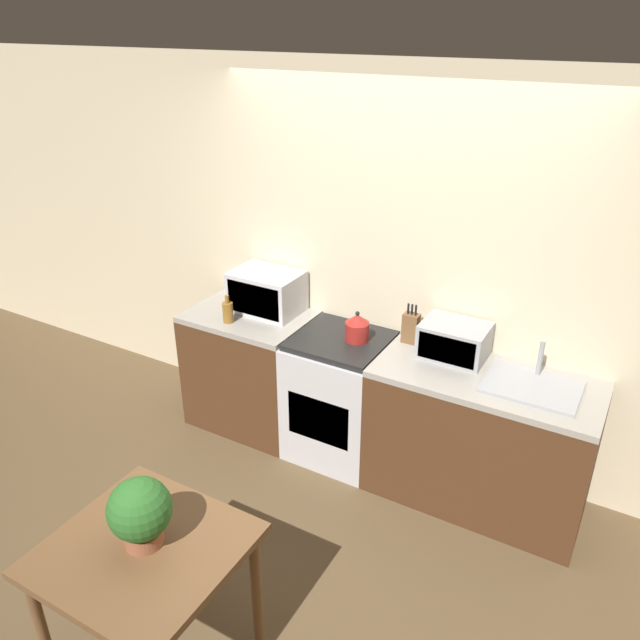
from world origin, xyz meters
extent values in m
plane|color=brown|center=(0.00, 0.00, 0.00)|extent=(16.00, 16.00, 0.00)
cube|color=beige|center=(0.00, 1.20, 1.30)|extent=(10.00, 0.06, 2.60)
cube|color=#4C2D19|center=(-0.98, 0.86, 0.43)|extent=(0.86, 0.62, 0.86)
cube|color=#9E998E|center=(-0.98, 0.86, 0.88)|extent=(0.86, 0.62, 0.04)
cube|color=#4C2D19|center=(0.74, 0.86, 0.43)|extent=(1.33, 0.62, 0.86)
cube|color=#9E998E|center=(0.74, 0.86, 0.88)|extent=(1.33, 0.62, 0.04)
cube|color=silver|center=(-0.23, 0.86, 0.43)|extent=(0.62, 0.62, 0.86)
cube|color=black|center=(-0.23, 0.86, 0.88)|extent=(0.60, 0.57, 0.04)
cube|color=black|center=(-0.23, 0.55, 0.43)|extent=(0.45, 0.02, 0.32)
cylinder|color=maroon|center=(-0.13, 0.89, 0.96)|extent=(0.16, 0.16, 0.12)
cone|color=maroon|center=(-0.13, 0.89, 1.05)|extent=(0.15, 0.15, 0.06)
sphere|color=black|center=(-0.13, 0.89, 1.09)|extent=(0.03, 0.03, 0.03)
cube|color=silver|center=(-0.89, 0.97, 1.05)|extent=(0.48, 0.35, 0.29)
cube|color=black|center=(-0.89, 0.80, 1.05)|extent=(0.42, 0.01, 0.23)
cylinder|color=olive|center=(-1.02, 0.68, 0.97)|extent=(0.07, 0.07, 0.14)
cylinder|color=olive|center=(-1.02, 0.68, 1.07)|extent=(0.03, 0.03, 0.06)
cube|color=brown|center=(0.18, 1.03, 1.00)|extent=(0.10, 0.07, 0.20)
cylinder|color=black|center=(0.16, 1.03, 1.13)|extent=(0.01, 0.01, 0.07)
cylinder|color=black|center=(0.18, 1.03, 1.13)|extent=(0.01, 0.01, 0.07)
cylinder|color=black|center=(0.21, 1.03, 1.13)|extent=(0.01, 0.01, 0.07)
cube|color=#999BA0|center=(0.48, 1.00, 1.01)|extent=(0.40, 0.30, 0.22)
cube|color=black|center=(0.48, 0.85, 1.01)|extent=(0.35, 0.01, 0.17)
cube|color=#999BA0|center=(1.00, 0.86, 0.91)|extent=(0.53, 0.39, 0.02)
cylinder|color=#999BA0|center=(1.00, 0.99, 1.03)|extent=(0.03, 0.03, 0.22)
cube|color=brown|center=(-0.18, -1.04, 0.76)|extent=(0.80, 0.77, 0.04)
cylinder|color=brown|center=(-0.52, -1.36, 0.37)|extent=(0.05, 0.05, 0.74)
cylinder|color=brown|center=(-0.52, -0.71, 0.37)|extent=(0.05, 0.05, 0.74)
cylinder|color=brown|center=(0.16, -0.71, 0.37)|extent=(0.05, 0.05, 0.74)
cylinder|color=#9E5B3D|center=(-0.19, -1.01, 0.81)|extent=(0.17, 0.17, 0.07)
sphere|color=#2D6B28|center=(-0.19, -1.01, 0.96)|extent=(0.27, 0.27, 0.27)
camera|label=1|loc=(1.45, -2.36, 2.81)|focal=35.00mm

